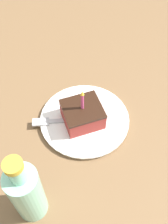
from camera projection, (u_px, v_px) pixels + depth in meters
The scene contains 5 objects.
ground_plane at pixel (83, 121), 0.75m from camera, with size 2.40×2.40×0.04m.
plate at pixel (84, 119), 0.72m from camera, with size 0.24×0.24×0.01m.
cake_slice at pixel (82, 114), 0.69m from camera, with size 0.10×0.09×0.12m.
fork at pixel (58, 121), 0.71m from camera, with size 0.16×0.06×0.00m.
bottle at pixel (27, 193), 0.52m from camera, with size 0.07×0.07×0.22m.
Camera 1 is at (-0.14, -0.41, 0.60)m, focal length 42.00 mm.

